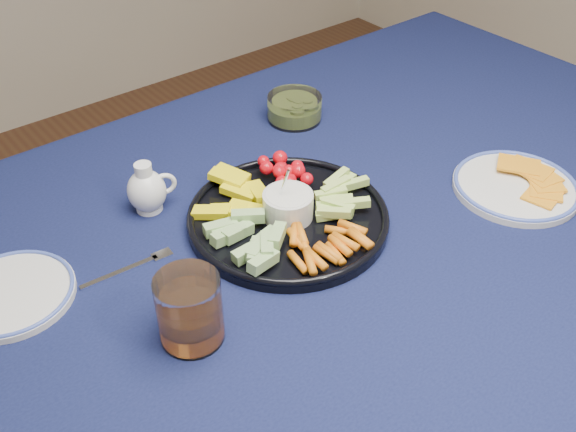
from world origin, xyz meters
TOP-DOWN VIEW (x-y plane):
  - dining_table at (0.00, 0.00)m, footprint 1.67×1.07m
  - crudite_platter at (-0.07, 0.05)m, footprint 0.33×0.33m
  - creamer_pitcher at (-0.22, 0.23)m, footprint 0.08×0.06m
  - pickle_bowl at (0.16, 0.31)m, footprint 0.11×0.11m
  - cheese_plate at (0.30, -0.12)m, footprint 0.21×0.21m
  - juice_tumbler at (-0.31, -0.05)m, footprint 0.09×0.09m
  - fork_left at (-0.31, 0.12)m, footprint 0.15×0.02m
  - fork_right at (0.30, -0.12)m, footprint 0.11×0.13m
  - side_plate_extra at (-0.47, 0.17)m, footprint 0.18×0.18m

SIDE VIEW (x-z plane):
  - dining_table at x=0.00m, z-range 0.29..1.03m
  - fork_left at x=-0.31m, z-range 0.75..0.75m
  - fork_right at x=0.30m, z-range 0.75..0.75m
  - side_plate_extra at x=-0.47m, z-range 0.75..0.76m
  - cheese_plate at x=0.30m, z-range 0.74..0.77m
  - crudite_platter at x=-0.07m, z-range 0.71..0.82m
  - pickle_bowl at x=0.16m, z-range 0.74..0.79m
  - creamer_pitcher at x=-0.22m, z-range 0.74..0.83m
  - juice_tumbler at x=-0.31m, z-range 0.74..0.84m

